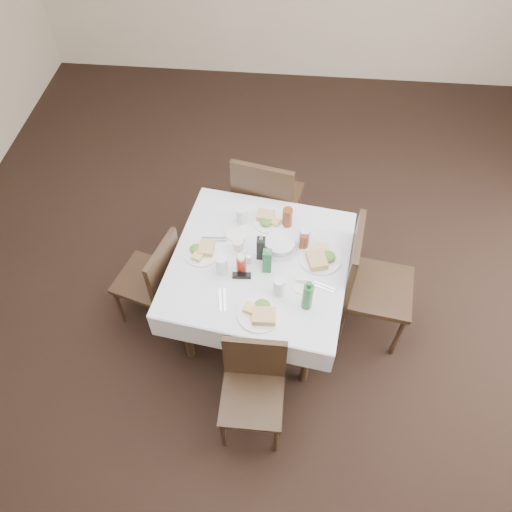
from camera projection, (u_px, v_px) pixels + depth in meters
The scene contains 33 objects.
ground_plane at pixel (277, 316), 4.05m from camera, with size 7.00×7.00×0.00m, color black.
room_shell at pixel (288, 151), 2.70m from camera, with size 6.04×7.04×2.80m.
dining_table at pixel (260, 268), 3.51m from camera, with size 1.36×1.36×0.76m.
chair_north at pixel (266, 199), 4.05m from camera, with size 0.58×0.58×1.03m.
chair_south at pixel (253, 382), 3.18m from camera, with size 0.40×0.40×0.84m.
chair_east at pixel (366, 279), 3.56m from camera, with size 0.55×0.55×1.03m.
chair_west at pixel (155, 277), 3.67m from camera, with size 0.51×0.51×0.88m.
meal_north at pixel (268, 220), 3.64m from camera, with size 0.24×0.24×0.05m.
meal_south at pixel (260, 313), 3.15m from camera, with size 0.28×0.28×0.06m.
meal_east at pixel (320, 258), 3.42m from camera, with size 0.30×0.30×0.06m.
meal_west at pixel (202, 251), 3.46m from camera, with size 0.25×0.25×0.05m.
side_plate_a at pixel (237, 232), 3.59m from camera, with size 0.18×0.18×0.01m.
side_plate_b at pixel (303, 286), 3.30m from camera, with size 0.15×0.15×0.01m.
water_n at pixel (242, 216), 3.60m from camera, with size 0.08×0.08×0.14m.
water_s at pixel (279, 287), 3.21m from camera, with size 0.08×0.08×0.14m.
water_e at pixel (304, 236), 3.47m from camera, with size 0.08×0.08×0.15m.
water_w at pixel (222, 265), 3.32m from camera, with size 0.08×0.08×0.15m.
iced_tea_a at pixel (287, 217), 3.58m from camera, with size 0.07×0.07×0.15m.
iced_tea_b at pixel (304, 241), 3.46m from camera, with size 0.06×0.06×0.13m.
bread_basket at pixel (280, 245), 3.47m from camera, with size 0.24×0.24×0.08m.
oil_cruet_dark at pixel (261, 247), 3.38m from camera, with size 0.06×0.06×0.24m.
oil_cruet_green at pixel (267, 260), 3.31m from camera, with size 0.06×0.06×0.25m.
ketchup_bottle at pixel (241, 264), 3.33m from camera, with size 0.07×0.07×0.15m.
salt_shaker at pixel (249, 260), 3.40m from camera, with size 0.03×0.03×0.07m.
pepper_shaker at pixel (265, 261), 3.39m from camera, with size 0.03×0.03×0.07m.
coffee_mug at pixel (238, 246), 3.47m from camera, with size 0.12×0.12×0.09m.
sunglasses at pixel (242, 275), 3.34m from camera, with size 0.13×0.05×0.03m.
green_bottle at pixel (308, 296), 3.12m from camera, with size 0.07×0.07×0.26m.
sugar_caddy at pixel (302, 279), 3.31m from camera, with size 0.08×0.05×0.04m.
cutlery_n at pixel (283, 220), 3.66m from camera, with size 0.11×0.20×0.01m.
cutlery_s at pixel (223, 300), 3.23m from camera, with size 0.07×0.18×0.01m.
cutlery_e at pixel (324, 287), 3.30m from camera, with size 0.16×0.09×0.01m.
cutlery_w at pixel (214, 240), 3.55m from camera, with size 0.18×0.05×0.01m.
Camera 1 is at (0.02, -2.12, 3.49)m, focal length 35.00 mm.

